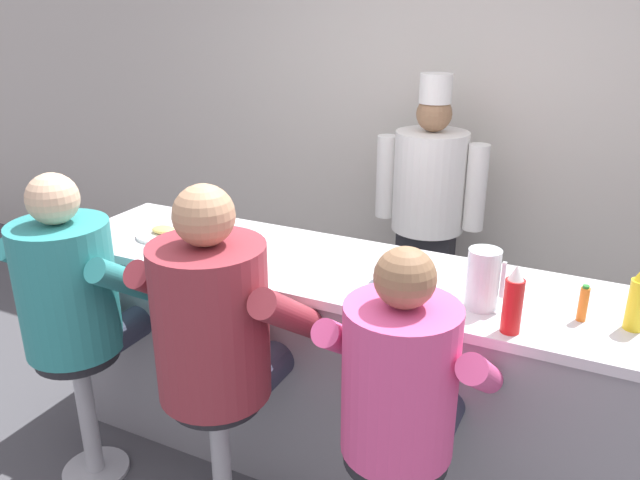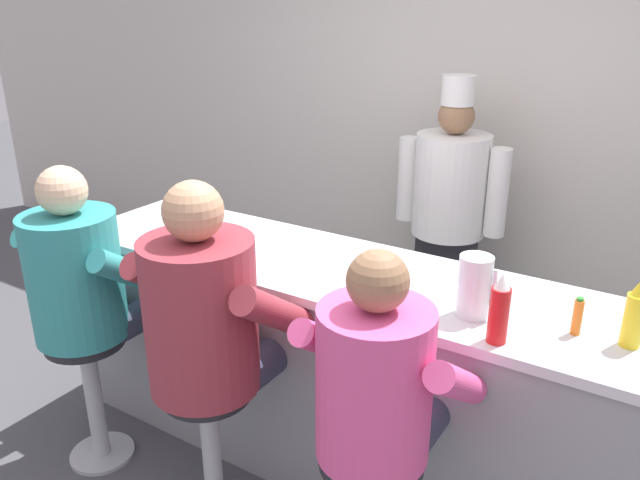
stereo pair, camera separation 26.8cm
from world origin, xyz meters
name	(u,v)px [view 1 (the left image)]	position (x,y,z in m)	size (l,w,h in m)	color
wall_back	(454,127)	(0.00, 1.98, 1.35)	(10.00, 0.06, 2.70)	beige
diner_counter	(348,368)	(0.00, 0.34, 0.51)	(2.84, 0.68, 1.01)	gray
ketchup_bottle_red	(513,301)	(0.73, 0.08, 1.13)	(0.07, 0.07, 0.25)	red
mustard_bottle_yellow	(638,300)	(1.11, 0.29, 1.13)	(0.07, 0.07, 0.24)	yellow
hot_sauce_bottle_orange	(583,304)	(0.94, 0.28, 1.08)	(0.03, 0.03, 0.14)	orange
water_pitcher_clear	(483,279)	(0.59, 0.22, 1.13)	(0.14, 0.12, 0.23)	silver
breakfast_plate	(164,233)	(-0.98, 0.30, 1.03)	(0.26, 0.26, 0.05)	white
cereal_bowl	(390,276)	(0.21, 0.28, 1.04)	(0.13, 0.13, 0.06)	#4C7FB7
coffee_mug_tan	(203,251)	(-0.63, 0.14, 1.06)	(0.13, 0.09, 0.08)	beige
diner_seated_teal	(75,296)	(-1.03, -0.24, 0.92)	(0.62, 0.61, 1.47)	#B2B5BA
diner_seated_maroon	(218,328)	(-0.29, -0.24, 0.94)	(0.66, 0.65, 1.51)	#B2B5BA
diner_seated_pink	(402,390)	(0.45, -0.25, 0.89)	(0.57, 0.57, 1.41)	#B2B5BA
cook_in_whites_near	(428,205)	(-0.02, 1.56, 0.94)	(0.67, 0.43, 1.72)	#232328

